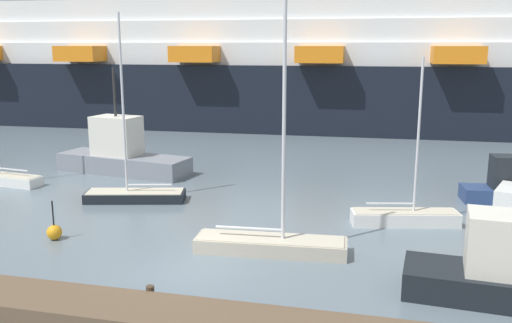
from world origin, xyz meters
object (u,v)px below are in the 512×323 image
object	(u,v)px
sailboat_2	(271,241)
sailboat_3	(405,216)
channel_buoy_0	(54,232)
cruise_ship	(325,69)
sailboat_1	(5,177)
sailboat_0	(135,193)
fishing_boat_1	(121,154)

from	to	relation	value
sailboat_2	sailboat_3	distance (m)	6.59
channel_buoy_0	cruise_ship	bearing A→B (deg)	79.26
sailboat_1	sailboat_3	size ratio (longest dim) A/B	1.13
sailboat_0	cruise_ship	size ratio (longest dim) A/B	0.08
sailboat_1	sailboat_2	world-z (taller)	sailboat_2
sailboat_0	cruise_ship	bearing A→B (deg)	-115.59
sailboat_3	channel_buoy_0	xyz separation A→B (m)	(-13.42, -5.09, -0.09)
sailboat_3	fishing_boat_1	xyz separation A→B (m)	(-16.26, 6.17, 0.74)
channel_buoy_0	cruise_ship	size ratio (longest dim) A/B	0.01
sailboat_2	fishing_boat_1	world-z (taller)	sailboat_2
channel_buoy_0	sailboat_3	bearing A→B (deg)	20.78
sailboat_0	cruise_ship	xyz separation A→B (m)	(5.91, 28.84, 4.91)
sailboat_3	fishing_boat_1	size ratio (longest dim) A/B	0.83
sailboat_0	channel_buoy_0	xyz separation A→B (m)	(-0.66, -5.77, -0.09)
fishing_boat_1	channel_buoy_0	world-z (taller)	fishing_boat_1
sailboat_0	channel_buoy_0	size ratio (longest dim) A/B	5.69
sailboat_2	fishing_boat_1	xyz separation A→B (m)	(-11.39, 10.60, 0.69)
sailboat_0	sailboat_2	xyz separation A→B (m)	(7.89, -5.12, 0.04)
sailboat_1	sailboat_2	bearing A→B (deg)	165.55
sailboat_3	cruise_ship	bearing A→B (deg)	90.45
channel_buoy_0	fishing_boat_1	bearing A→B (deg)	104.15
sailboat_2	sailboat_1	bearing A→B (deg)	154.21
sailboat_2	fishing_boat_1	bearing A→B (deg)	132.93
sailboat_1	fishing_boat_1	xyz separation A→B (m)	(4.90, 4.13, 0.73)
sailboat_1	cruise_ship	world-z (taller)	cruise_ship
cruise_ship	fishing_boat_1	bearing A→B (deg)	-113.67
sailboat_3	fishing_boat_1	world-z (taller)	sailboat_3
channel_buoy_0	cruise_ship	xyz separation A→B (m)	(6.57, 34.62, 5.00)
fishing_boat_1	channel_buoy_0	bearing A→B (deg)	113.76
sailboat_1	sailboat_3	xyz separation A→B (m)	(21.16, -2.04, -0.01)
sailboat_2	cruise_ship	xyz separation A→B (m)	(-1.98, 33.96, 4.87)
sailboat_0	fishing_boat_1	size ratio (longest dim) A/B	1.06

